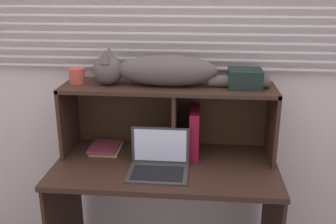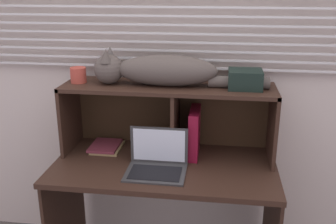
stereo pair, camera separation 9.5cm
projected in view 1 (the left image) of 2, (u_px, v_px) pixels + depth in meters
name	position (u px, v px, depth m)	size (l,w,h in m)	color
back_panel_with_blinds	(171.00, 59.00, 2.38)	(4.40, 0.08, 2.50)	beige
desk	(166.00, 188.00, 2.25)	(1.25, 0.65, 0.73)	#342017
hutch_shelf_unit	(169.00, 105.00, 2.28)	(1.21, 0.33, 0.42)	#342017
cat	(158.00, 70.00, 2.19)	(0.99, 0.19, 0.21)	#514841
laptop	(159.00, 163.00, 2.11)	(0.32, 0.24, 0.22)	#353535
binder_upright	(195.00, 132.00, 2.28)	(0.05, 0.25, 0.28)	maroon
book_stack	(106.00, 148.00, 2.37)	(0.18, 0.22, 0.03)	tan
small_basket	(77.00, 76.00, 2.24)	(0.09, 0.09, 0.09)	#B64436
storage_box	(245.00, 78.00, 2.16)	(0.18, 0.17, 0.10)	black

